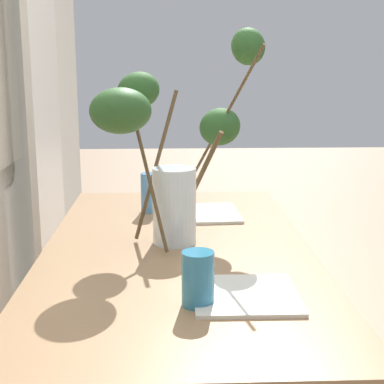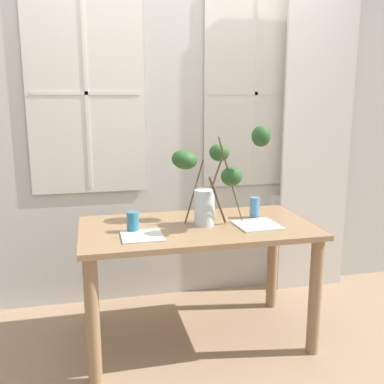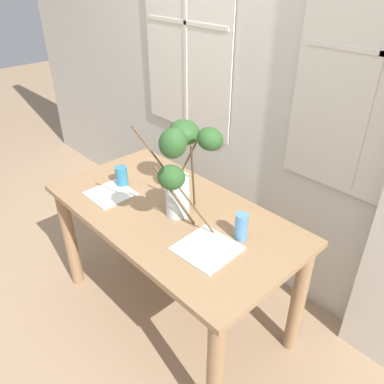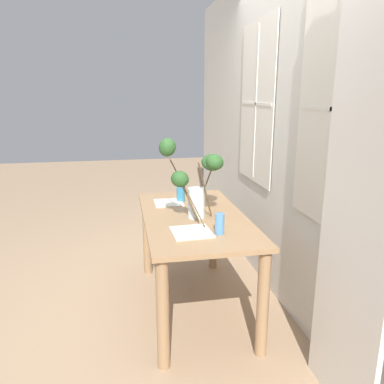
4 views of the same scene
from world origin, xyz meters
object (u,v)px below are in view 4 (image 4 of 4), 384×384
object	(u,v)px
vase_with_branches	(198,179)
drinking_glass_blue_left	(181,194)
plate_square_right	(191,232)
drinking_glass_blue_right	(220,224)
plate_square_left	(169,203)
dining_table	(194,233)

from	to	relation	value
vase_with_branches	drinking_glass_blue_left	distance (m)	0.54
vase_with_branches	plate_square_right	size ratio (longest dim) A/B	2.48
drinking_glass_blue_right	plate_square_left	world-z (taller)	drinking_glass_blue_right
vase_with_branches	drinking_glass_blue_left	bearing A→B (deg)	-174.20
plate_square_left	plate_square_right	world-z (taller)	same
dining_table	vase_with_branches	bearing A→B (deg)	7.49
drinking_glass_blue_left	drinking_glass_blue_right	world-z (taller)	drinking_glass_blue_right
drinking_glass_blue_left	plate_square_right	bearing A→B (deg)	-3.65
dining_table	plate_square_left	xyz separation A→B (m)	(-0.35, -0.14, 0.15)
drinking_glass_blue_right	plate_square_right	bearing A→B (deg)	-106.17
drinking_glass_blue_left	plate_square_left	world-z (taller)	drinking_glass_blue_left
dining_table	drinking_glass_blue_left	bearing A→B (deg)	-174.57
plate_square_right	dining_table	bearing A→B (deg)	166.50
plate_square_left	plate_square_right	distance (m)	0.71
plate_square_left	plate_square_right	size ratio (longest dim) A/B	0.91
dining_table	plate_square_right	size ratio (longest dim) A/B	5.56
dining_table	drinking_glass_blue_right	bearing A→B (deg)	12.50
vase_with_branches	plate_square_left	size ratio (longest dim) A/B	2.73
vase_with_branches	plate_square_left	distance (m)	0.55
drinking_glass_blue_left	drinking_glass_blue_right	size ratio (longest dim) A/B	0.88
plate_square_left	vase_with_branches	bearing A→B (deg)	19.54
drinking_glass_blue_right	dining_table	bearing A→B (deg)	-167.50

